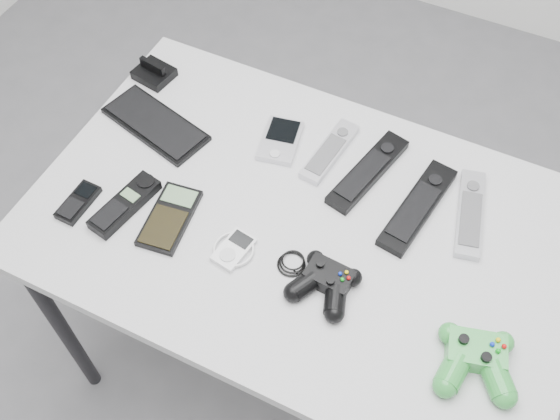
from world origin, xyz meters
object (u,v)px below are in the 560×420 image
at_px(remote_black_a, 368,171).
at_px(controller_green, 476,358).
at_px(pda_keyboard, 155,124).
at_px(remote_silver_b, 470,213).
at_px(remote_silver_a, 330,151).
at_px(controller_black, 326,281).
at_px(mobile_phone, 78,202).
at_px(calculator, 170,218).
at_px(remote_black_b, 418,206).
at_px(mp3_player, 234,249).
at_px(cordless_handset, 125,204).
at_px(pda, 280,140).
at_px(desk, 302,239).

relative_size(remote_black_a, controller_green, 1.55).
bearing_deg(pda_keyboard, remote_silver_b, 20.41).
distance_m(remote_silver_a, controller_black, 0.33).
distance_m(mobile_phone, calculator, 0.20).
relative_size(pda_keyboard, remote_black_b, 1.01).
distance_m(remote_silver_b, controller_green, 0.32).
bearing_deg(remote_silver_b, mp3_player, -156.84).
bearing_deg(cordless_handset, pda, 65.46).
bearing_deg(remote_black_b, cordless_handset, -145.99).
relative_size(pda_keyboard, remote_silver_b, 1.17).
distance_m(pda, controller_green, 0.61).
bearing_deg(remote_silver_b, controller_black, -138.45).
bearing_deg(pda, desk, -62.70).
bearing_deg(desk, pda, 128.35).
height_order(remote_black_b, mobile_phone, remote_black_b).
relative_size(mp3_player, controller_green, 0.57).
bearing_deg(controller_black, controller_green, -1.03).
height_order(remote_black_b, mp3_player, remote_black_b).
bearing_deg(controller_green, mobile_phone, 166.19).
xyz_separation_m(pda, mobile_phone, (-0.30, -0.33, -0.00)).
height_order(mobile_phone, calculator, mobile_phone).
distance_m(remote_black_a, calculator, 0.43).
bearing_deg(cordless_handset, pda_keyboard, 117.31).
xyz_separation_m(remote_silver_b, controller_green, (0.10, -0.30, 0.01)).
xyz_separation_m(remote_silver_a, cordless_handset, (-0.32, -0.31, 0.00)).
height_order(pda_keyboard, pda, pda).
bearing_deg(pda, mobile_phone, -143.31).
distance_m(remote_black_b, remote_silver_b, 0.11).
relative_size(calculator, controller_green, 1.05).
bearing_deg(controller_green, desk, 144.94).
bearing_deg(pda, cordless_handset, -136.33).
distance_m(remote_black_b, calculator, 0.50).
bearing_deg(controller_black, remote_silver_b, 58.42).
bearing_deg(pda_keyboard, mp3_player, -19.50).
height_order(remote_black_a, calculator, remote_black_a).
height_order(remote_silver_a, mp3_player, remote_silver_a).
bearing_deg(remote_black_a, controller_black, -71.52).
xyz_separation_m(remote_black_a, controller_black, (0.03, -0.29, 0.01)).
distance_m(pda_keyboard, remote_black_b, 0.61).
bearing_deg(cordless_handset, mobile_phone, -148.11).
xyz_separation_m(pda_keyboard, controller_black, (0.51, -0.21, 0.01)).
xyz_separation_m(desk, cordless_handset, (-0.34, -0.13, 0.08)).
relative_size(remote_silver_a, remote_silver_b, 0.87).
relative_size(cordless_handset, calculator, 1.03).
xyz_separation_m(remote_black_a, controller_green, (0.32, -0.31, 0.01)).
bearing_deg(controller_black, mp3_player, -173.89).
xyz_separation_m(mobile_phone, controller_black, (0.53, 0.05, 0.01)).
distance_m(remote_silver_a, controller_green, 0.53).
bearing_deg(remote_silver_a, desk, -76.48).
bearing_deg(remote_silver_a, controller_green, -31.78).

